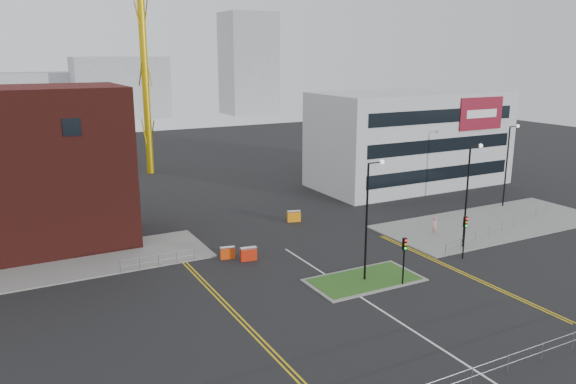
% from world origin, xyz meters
% --- Properties ---
extents(ground, '(200.00, 200.00, 0.00)m').
position_xyz_m(ground, '(0.00, 0.00, 0.00)').
color(ground, black).
rests_on(ground, ground).
extents(pavement_left, '(28.00, 8.00, 0.12)m').
position_xyz_m(pavement_left, '(-20.00, 22.00, 0.06)').
color(pavement_left, slate).
rests_on(pavement_left, ground).
extents(pavement_right, '(24.00, 10.00, 0.12)m').
position_xyz_m(pavement_right, '(22.00, 14.00, 0.06)').
color(pavement_right, slate).
rests_on(pavement_right, ground).
extents(island_kerb, '(8.60, 4.60, 0.08)m').
position_xyz_m(island_kerb, '(2.00, 8.00, 0.04)').
color(island_kerb, slate).
rests_on(island_kerb, ground).
extents(grass_island, '(8.00, 4.00, 0.12)m').
position_xyz_m(grass_island, '(2.00, 8.00, 0.06)').
color(grass_island, '#254B19').
rests_on(grass_island, ground).
extents(office_block, '(25.00, 12.20, 12.00)m').
position_xyz_m(office_block, '(26.01, 31.97, 6.00)').
color(office_block, '#B4B7BA').
rests_on(office_block, ground).
extents(streetlamp_island, '(1.46, 0.36, 9.18)m').
position_xyz_m(streetlamp_island, '(2.22, 8.00, 5.41)').
color(streetlamp_island, black).
rests_on(streetlamp_island, ground).
extents(streetlamp_right_near, '(1.46, 0.36, 9.18)m').
position_xyz_m(streetlamp_right_near, '(14.22, 10.00, 5.41)').
color(streetlamp_right_near, black).
rests_on(streetlamp_right_near, ground).
extents(streetlamp_right_far, '(1.46, 0.36, 9.18)m').
position_xyz_m(streetlamp_right_far, '(28.22, 18.00, 5.41)').
color(streetlamp_right_far, black).
rests_on(streetlamp_right_far, ground).
extents(traffic_light_island, '(0.28, 0.33, 3.65)m').
position_xyz_m(traffic_light_island, '(4.00, 5.98, 2.57)').
color(traffic_light_island, black).
rests_on(traffic_light_island, ground).
extents(traffic_light_right, '(0.28, 0.33, 3.65)m').
position_xyz_m(traffic_light_right, '(12.00, 7.98, 2.57)').
color(traffic_light_right, black).
rests_on(traffic_light_right, ground).
extents(railing_front, '(24.05, 0.05, 1.10)m').
position_xyz_m(railing_front, '(0.00, -6.00, 0.78)').
color(railing_front, gray).
rests_on(railing_front, ground).
extents(railing_left, '(6.05, 0.05, 1.10)m').
position_xyz_m(railing_left, '(-11.00, 18.00, 0.74)').
color(railing_left, gray).
rests_on(railing_left, ground).
extents(railing_right, '(19.05, 5.05, 1.10)m').
position_xyz_m(railing_right, '(20.50, 11.50, 0.78)').
color(railing_right, gray).
rests_on(railing_right, ground).
extents(centre_line, '(0.15, 30.00, 0.01)m').
position_xyz_m(centre_line, '(0.00, 2.00, 0.01)').
color(centre_line, silver).
rests_on(centre_line, ground).
extents(yellow_left_a, '(0.12, 24.00, 0.01)m').
position_xyz_m(yellow_left_a, '(-9.00, 10.00, 0.01)').
color(yellow_left_a, gold).
rests_on(yellow_left_a, ground).
extents(yellow_left_b, '(0.12, 24.00, 0.01)m').
position_xyz_m(yellow_left_b, '(-8.70, 10.00, 0.01)').
color(yellow_left_b, gold).
rests_on(yellow_left_b, ground).
extents(yellow_right_a, '(0.12, 20.00, 0.01)m').
position_xyz_m(yellow_right_a, '(9.50, 6.00, 0.01)').
color(yellow_right_a, gold).
rests_on(yellow_right_a, ground).
extents(yellow_right_b, '(0.12, 20.00, 0.01)m').
position_xyz_m(yellow_right_b, '(9.80, 6.00, 0.01)').
color(yellow_right_b, gold).
rests_on(yellow_right_b, ground).
extents(skyline_b, '(24.00, 12.00, 16.00)m').
position_xyz_m(skyline_b, '(10.00, 130.00, 8.00)').
color(skyline_b, gray).
rests_on(skyline_b, ground).
extents(skyline_c, '(14.00, 12.00, 28.00)m').
position_xyz_m(skyline_c, '(45.00, 125.00, 14.00)').
color(skyline_c, gray).
rests_on(skyline_c, ground).
extents(skyline_d, '(30.00, 12.00, 12.00)m').
position_xyz_m(skyline_d, '(-8.00, 140.00, 6.00)').
color(skyline_d, gray).
rests_on(skyline_d, ground).
extents(pedestrian, '(0.75, 0.60, 1.79)m').
position_xyz_m(pedestrian, '(14.25, 13.88, 0.90)').
color(pedestrian, '#D0868F').
rests_on(pedestrian, ground).
extents(barrier_left, '(1.28, 0.66, 1.03)m').
position_xyz_m(barrier_left, '(-5.38, 17.20, 0.56)').
color(barrier_left, '#D93F0C').
rests_on(barrier_left, ground).
extents(barrier_mid, '(1.40, 0.65, 1.14)m').
position_xyz_m(barrier_mid, '(-4.00, 16.00, 0.62)').
color(barrier_mid, red).
rests_on(barrier_mid, ground).
extents(barrier_right, '(1.42, 0.79, 1.13)m').
position_xyz_m(barrier_right, '(4.63, 24.00, 0.62)').
color(barrier_right, orange).
rests_on(barrier_right, ground).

